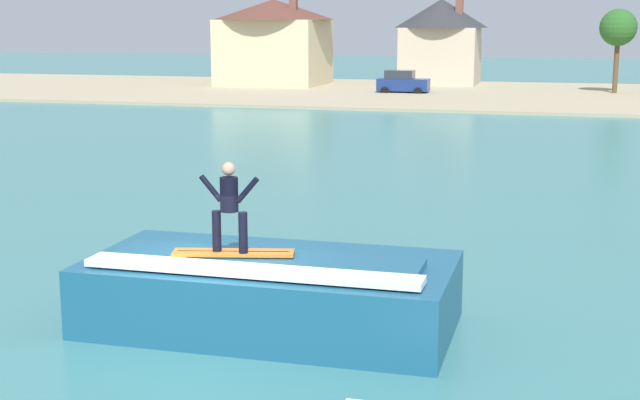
# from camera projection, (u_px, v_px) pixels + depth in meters

# --- Properties ---
(ground_plane) EXTENTS (260.00, 260.00, 0.00)m
(ground_plane) POSITION_uv_depth(u_px,v_px,m) (212.00, 341.00, 15.90)
(ground_plane) COLOR #39797A
(wave_crest) EXTENTS (6.56, 3.32, 1.41)m
(wave_crest) POSITION_uv_depth(u_px,v_px,m) (270.00, 292.00, 16.52)
(wave_crest) COLOR #1B5575
(wave_crest) RESTS_ON ground_plane
(surfboard) EXTENTS (2.20, 0.93, 0.06)m
(surfboard) POSITION_uv_depth(u_px,v_px,m) (233.00, 253.00, 16.22)
(surfboard) COLOR orange
(surfboard) RESTS_ON wave_crest
(surfer) EXTENTS (1.11, 0.32, 1.61)m
(surfer) POSITION_uv_depth(u_px,v_px,m) (229.00, 203.00, 15.98)
(surfer) COLOR black
(surfer) RESTS_ON surfboard
(shoreline_bank) EXTENTS (120.00, 27.41, 0.20)m
(shoreline_bank) POSITION_uv_depth(u_px,v_px,m) (488.00, 95.00, 67.92)
(shoreline_bank) COLOR tan
(shoreline_bank) RESTS_ON ground_plane
(car_near_shore) EXTENTS (3.84, 2.04, 1.86)m
(car_near_shore) POSITION_uv_depth(u_px,v_px,m) (403.00, 82.00, 68.76)
(car_near_shore) COLOR navy
(car_near_shore) RESTS_ON ground_plane
(house_with_chimney) EXTENTS (10.24, 10.24, 7.83)m
(house_with_chimney) POSITION_uv_depth(u_px,v_px,m) (274.00, 39.00, 76.76)
(house_with_chimney) COLOR beige
(house_with_chimney) RESTS_ON ground_plane
(house_small_cottage) EXTENTS (7.85, 7.85, 7.53)m
(house_small_cottage) POSITION_uv_depth(u_px,v_px,m) (441.00, 38.00, 77.31)
(house_small_cottage) COLOR beige
(house_small_cottage) RESTS_ON ground_plane
(tree_tall_bare) EXTENTS (2.73, 2.73, 6.39)m
(tree_tall_bare) POSITION_uv_depth(u_px,v_px,m) (618.00, 28.00, 67.35)
(tree_tall_bare) COLOR brown
(tree_tall_bare) RESTS_ON ground_plane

